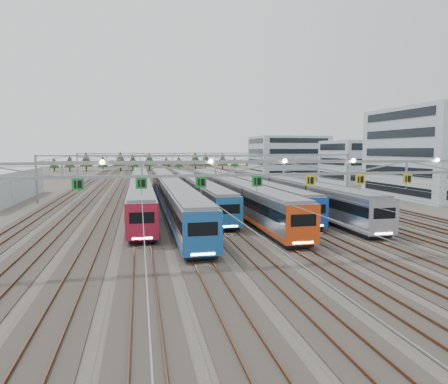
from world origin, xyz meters
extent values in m
plane|color=#47423A|center=(0.00, 0.00, 0.00)|extent=(400.00, 400.00, 0.00)
cube|color=#2D2823|center=(0.00, 100.00, 0.04)|extent=(54.00, 260.00, 0.08)
cube|color=brown|center=(-25.47, 100.00, 0.16)|extent=(0.08, 260.00, 0.16)
cube|color=brown|center=(25.47, 100.00, 0.16)|extent=(0.08, 260.00, 0.16)
cube|color=brown|center=(-0.72, 100.00, 0.16)|extent=(0.08, 260.00, 0.16)
cube|color=brown|center=(0.72, 100.00, 0.16)|extent=(0.08, 260.00, 0.16)
cube|color=black|center=(-11.25, 39.95, 0.43)|extent=(2.54, 67.07, 0.38)
cube|color=#93969A|center=(-11.25, 39.95, 2.29)|extent=(2.98, 68.44, 3.36)
cube|color=black|center=(-11.25, 39.95, 2.69)|extent=(3.04, 68.10, 1.01)
cube|color=#A51932|center=(-11.25, 39.95, 0.88)|extent=(3.03, 68.10, 0.37)
cube|color=slate|center=(-11.25, 39.95, 4.08)|extent=(2.69, 67.07, 0.27)
cube|color=#A51932|center=(-11.25, 5.78, 2.29)|extent=(3.00, 0.12, 3.36)
cube|color=black|center=(-11.25, 5.75, 2.69)|extent=(2.24, 0.10, 1.01)
cube|color=white|center=(-11.25, 5.72, 0.83)|extent=(1.79, 0.06, 0.16)
cube|color=black|center=(-6.75, 32.88, 0.44)|extent=(2.63, 66.26, 0.40)
cube|color=#93969A|center=(-6.75, 32.88, 2.37)|extent=(3.10, 67.61, 3.48)
cube|color=black|center=(-6.75, 32.88, 2.79)|extent=(3.16, 67.27, 1.05)
cube|color=#1B57A4|center=(-6.75, 32.88, 0.90)|extent=(3.15, 67.27, 0.39)
cube|color=slate|center=(-6.75, 32.88, 4.22)|extent=(2.79, 66.26, 0.28)
cube|color=#1B57A4|center=(-6.75, -0.87, 2.37)|extent=(3.12, 0.12, 3.48)
cube|color=black|center=(-6.75, -0.90, 2.79)|extent=(2.32, 0.10, 1.05)
cube|color=white|center=(-6.75, -0.93, 0.85)|extent=(1.86, 0.06, 0.17)
cube|color=black|center=(-2.25, 38.60, 0.43)|extent=(2.47, 56.63, 0.37)
cube|color=#93969A|center=(-2.25, 38.60, 2.24)|extent=(2.91, 57.79, 3.27)
cube|color=black|center=(-2.25, 38.60, 2.63)|extent=(2.97, 57.50, 0.99)
cube|color=#2069AE|center=(-2.25, 38.60, 0.86)|extent=(2.96, 57.50, 0.36)
cube|color=slate|center=(-2.25, 38.60, 3.98)|extent=(2.62, 56.63, 0.26)
cube|color=#2069AE|center=(-2.25, 9.75, 2.24)|extent=(2.93, 0.12, 3.27)
cube|color=black|center=(-2.25, 9.72, 2.63)|extent=(2.18, 0.10, 0.99)
cube|color=white|center=(-2.25, 9.69, 0.81)|extent=(1.74, 0.06, 0.16)
cube|color=black|center=(2.25, 30.67, 0.44)|extent=(2.63, 58.06, 0.40)
cube|color=#93969A|center=(2.25, 30.67, 2.37)|extent=(3.10, 59.25, 3.48)
cube|color=black|center=(2.25, 30.67, 2.79)|extent=(3.16, 58.95, 1.05)
cube|color=#DE4213|center=(2.25, 30.67, 0.90)|extent=(3.15, 58.95, 0.39)
cube|color=slate|center=(2.25, 30.67, 4.22)|extent=(2.79, 58.06, 0.28)
cube|color=#DE4213|center=(2.25, 1.10, 2.37)|extent=(3.12, 0.12, 3.48)
cube|color=black|center=(2.25, 1.07, 2.79)|extent=(2.32, 0.10, 1.05)
cube|color=white|center=(2.25, 1.04, 0.85)|extent=(1.86, 0.06, 0.17)
cube|color=black|center=(6.75, 42.53, 0.42)|extent=(2.40, 67.29, 0.36)
cube|color=#93969A|center=(6.75, 42.53, 2.18)|extent=(2.83, 68.66, 3.18)
cube|color=black|center=(6.75, 42.53, 2.56)|extent=(2.89, 68.32, 0.96)
cube|color=blue|center=(6.75, 42.53, 0.85)|extent=(2.88, 68.32, 0.35)
cube|color=slate|center=(6.75, 42.53, 3.87)|extent=(2.54, 67.29, 0.25)
cube|color=blue|center=(6.75, 8.25, 2.18)|extent=(2.85, 0.12, 3.18)
cube|color=black|center=(6.75, 8.22, 2.56)|extent=(2.12, 0.10, 0.96)
cube|color=white|center=(6.75, 8.19, 0.80)|extent=(1.70, 0.06, 0.15)
cube|color=black|center=(11.25, 32.59, 0.44)|extent=(2.64, 58.12, 0.40)
cube|color=#93969A|center=(11.25, 32.59, 2.37)|extent=(3.10, 59.31, 3.49)
cube|color=black|center=(11.25, 32.59, 2.79)|extent=(3.16, 59.01, 1.05)
cube|color=#91919E|center=(11.25, 32.59, 0.91)|extent=(3.15, 59.01, 0.39)
cube|color=slate|center=(11.25, 32.59, 4.23)|extent=(2.79, 58.12, 0.28)
cube|color=#91919E|center=(11.25, 2.98, 2.37)|extent=(3.12, 0.12, 3.49)
cube|color=black|center=(11.25, 2.95, 2.79)|extent=(2.33, 0.10, 1.05)
cube|color=white|center=(11.25, 2.92, 0.85)|extent=(1.86, 0.06, 0.17)
cube|color=gray|center=(0.00, 0.00, 7.80)|extent=(56.00, 0.22, 0.22)
cube|color=gray|center=(0.00, 0.00, 6.80)|extent=(56.00, 0.22, 0.22)
cube|color=#19812E|center=(-15.75, -0.12, 6.30)|extent=(0.85, 0.06, 0.85)
cube|color=#19812E|center=(-11.25, -0.12, 6.30)|extent=(0.85, 0.06, 0.85)
cube|color=#19812E|center=(-6.75, -0.12, 6.30)|extent=(0.85, 0.06, 0.85)
cube|color=#19812E|center=(-2.25, -0.12, 6.30)|extent=(0.85, 0.06, 0.85)
cube|color=yellow|center=(2.25, -0.12, 6.30)|extent=(0.85, 0.06, 0.85)
cube|color=yellow|center=(6.75, -0.12, 6.30)|extent=(0.85, 0.06, 0.85)
cube|color=yellow|center=(11.25, -0.12, 6.30)|extent=(0.85, 0.06, 0.85)
cylinder|color=gray|center=(-28.00, 40.00, 4.00)|extent=(0.36, 0.36, 8.00)
cylinder|color=gray|center=(28.00, 40.00, 4.00)|extent=(0.36, 0.36, 8.00)
cube|color=gray|center=(0.00, 40.00, 7.80)|extent=(56.00, 0.22, 0.22)
cube|color=gray|center=(0.00, 40.00, 6.80)|extent=(56.00, 0.22, 0.22)
cylinder|color=gray|center=(-28.00, 85.00, 4.00)|extent=(0.36, 0.36, 8.00)
cylinder|color=gray|center=(28.00, 85.00, 4.00)|extent=(0.36, 0.36, 8.00)
cube|color=gray|center=(0.00, 85.00, 7.80)|extent=(56.00, 0.22, 0.22)
cube|color=gray|center=(0.00, 85.00, 6.80)|extent=(56.00, 0.22, 0.22)
cube|color=#A0B4BF|center=(42.59, 33.22, 8.17)|extent=(18.00, 22.00, 16.35)
cube|color=#A0B4BF|center=(44.78, 65.83, 5.59)|extent=(14.00, 16.00, 11.19)
cube|color=#A0B4BF|center=(35.87, 92.00, 6.52)|extent=(22.00, 18.00, 13.04)
camera|label=1|loc=(-11.37, -30.39, 8.78)|focal=32.00mm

